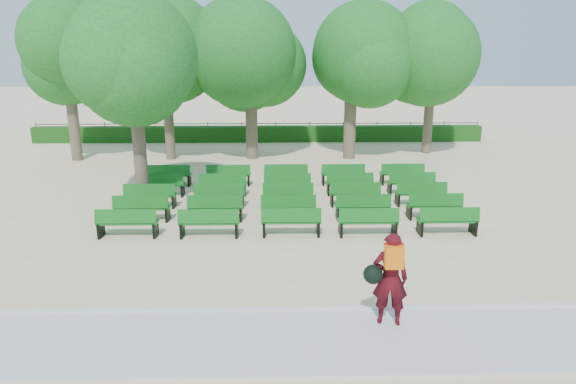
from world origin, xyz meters
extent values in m
plane|color=beige|center=(0.00, 0.00, 0.00)|extent=(120.00, 120.00, 0.00)
cube|color=beige|center=(0.00, -7.40, 0.03)|extent=(30.00, 2.20, 0.06)
cube|color=silver|center=(0.00, -6.25, 0.05)|extent=(30.00, 0.12, 0.10)
cube|color=#174C13|center=(0.00, 14.00, 0.45)|extent=(26.00, 0.70, 0.90)
cube|color=#116219|center=(1.38, 1.15, 0.43)|extent=(1.75, 0.61, 0.06)
cube|color=#116219|center=(1.38, 0.95, 0.67)|extent=(1.73, 0.27, 0.40)
cylinder|color=brown|center=(-3.60, 1.38, 1.51)|extent=(0.44, 0.44, 3.03)
ellipsoid|color=#1D6C22|center=(-3.60, 1.38, 4.24)|extent=(4.42, 4.42, 3.98)
imported|color=#41090F|center=(3.17, -6.83, 0.99)|extent=(0.74, 0.54, 1.86)
cube|color=orange|center=(3.17, -7.04, 1.52)|extent=(0.35, 0.17, 0.43)
sphere|color=black|center=(2.82, -6.89, 1.11)|extent=(0.37, 0.37, 0.37)
camera|label=1|loc=(1.00, -15.76, 5.22)|focal=32.00mm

